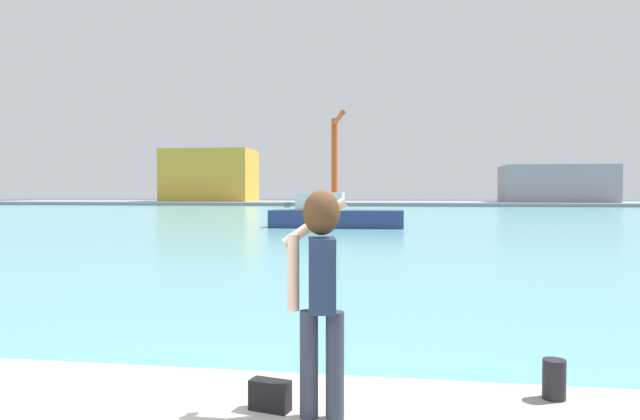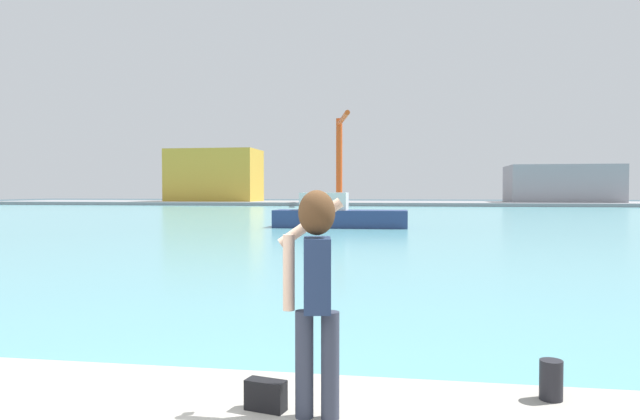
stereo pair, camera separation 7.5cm
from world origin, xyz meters
TOP-DOWN VIEW (x-y plane):
  - ground_plane at (0.00, 50.00)m, footprint 220.00×220.00m
  - harbor_water at (0.00, 52.00)m, footprint 140.00×100.00m
  - far_shore_dock at (0.00, 92.00)m, footprint 140.00×20.00m
  - person_photographer at (0.97, 0.95)m, footprint 0.53×0.55m
  - handbag at (0.55, 1.04)m, footprint 0.34×0.21m
  - harbor_bollard at (2.83, 1.65)m, footprint 0.19×0.19m
  - boat_moored at (-2.94, 31.31)m, footprint 8.08×2.60m
  - warehouse_left at (-32.43, 91.89)m, footprint 15.22×8.77m
  - warehouse_right at (24.49, 92.43)m, footprint 16.40×10.09m
  - port_crane at (-9.75, 85.71)m, footprint 3.62×13.17m

SIDE VIEW (x-z plane):
  - ground_plane at x=0.00m, z-range 0.00..0.00m
  - harbor_water at x=0.00m, z-range 0.00..0.02m
  - far_shore_dock at x=0.00m, z-range 0.00..0.54m
  - handbag at x=0.55m, z-range 0.47..0.71m
  - harbor_bollard at x=2.83m, z-range 0.47..0.80m
  - boat_moored at x=-2.94m, z-range -0.29..1.83m
  - person_photographer at x=0.97m, z-range 0.66..2.40m
  - warehouse_right at x=24.49m, z-range 0.54..6.31m
  - warehouse_left at x=-32.43m, z-range 0.54..9.41m
  - port_crane at x=-9.75m, z-range 2.42..15.68m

